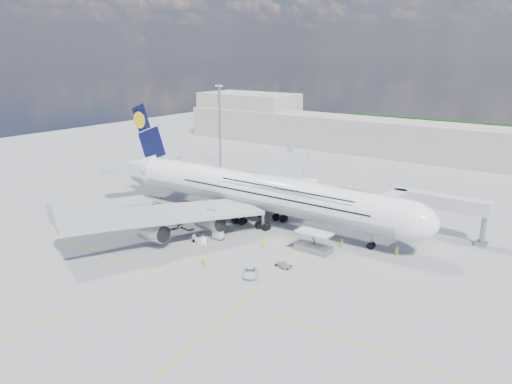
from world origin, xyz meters
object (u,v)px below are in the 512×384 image
Objects in this scene: dolly_nose_far at (283,265)px; crew_loader at (341,243)px; dolly_row_a at (176,220)px; crew_tug at (204,262)px; light_mast at (220,125)px; cargo_loader at (313,244)px; airliner at (261,191)px; cone_wing_left_outer at (257,182)px; crew_wing at (173,214)px; service_van at (250,272)px; dolly_row_c at (187,227)px; baggage_tug at (200,239)px; cone_wing_right_inner at (189,222)px; cone_nose at (423,249)px; catering_truck_outer at (278,174)px; cone_wing_left_inner at (263,196)px; dolly_row_b at (171,226)px; dolly_back at (160,205)px; dolly_nose_near at (218,235)px; crew_nose at (397,251)px; catering_truck_inner at (309,189)px; cone_wing_right_outer at (102,257)px; jet_bridge at (420,203)px.

dolly_nose_far is 1.91× the size of crew_loader.
crew_tug is at bearing -30.80° from dolly_row_a.
cargo_loader is at bearing -36.54° from light_mast.
cone_wing_left_outer is at bearing 127.32° from airliner.
service_van is at bearing -122.68° from crew_wing.
crew_loader is at bearing 28.62° from dolly_row_c.
dolly_row_a is at bearing 178.16° from dolly_row_c.
cone_wing_right_inner is at bearing 157.23° from baggage_tug.
cone_wing_left_outer is at bearing 98.22° from crew_tug.
airliner is 26.68m from service_van.
crew_wing is 51.83m from cone_nose.
dolly_nose_far is 57.79m from catering_truck_outer.
cargo_loader is at bearing -40.49° from cone_wing_left_inner.
dolly_row_c is at bearing -102.08° from crew_loader.
service_van is (26.81, -8.89, 0.28)m from dolly_row_b.
dolly_back reaches higher than dolly_row_b.
dolly_nose_near is at bearing -63.99° from cone_wing_left_outer.
cone_nose is (72.99, -30.27, -12.91)m from light_mast.
crew_nose is 43.93m from cone_wing_left_inner.
dolly_back is 26.14m from baggage_tug.
catering_truck_inner is at bearing -169.08° from crew_loader.
cone_wing_right_inner is 1.04× the size of cone_wing_right_outer.
crew_nose reaches higher than cone_wing_right_inner.
crew_loader is at bearing 39.90° from service_van.
baggage_tug is 1.82× the size of crew_loader.
baggage_tug is at bearing -149.38° from cone_nose.
crew_loader is at bearing -89.90° from crew_wing.
catering_truck_inner is 16.98m from catering_truck_outer.
catering_truck_inner is 12.46× the size of cone_nose.
service_van is at bearing -26.57° from cone_wing_right_inner.
service_van reaches higher than dolly_back.
airliner is 21.02m from crew_loader.
jet_bridge reaches higher than dolly_row_a.
dolly_back is 9.42m from crew_wing.
service_van is 7.38× the size of cone_wing_left_inner.
catering_truck_inner reaches higher than baggage_tug.
baggage_tug reaches higher than cone_wing_left_inner.
cone_wing_left_inner is at bearing 86.71° from dolly_row_a.
dolly_row_c is 0.94× the size of dolly_nose_far.
cone_wing_left_outer is 1.07× the size of cone_wing_right_outer.
dolly_row_b reaches higher than dolly_nose_far.
dolly_row_b is 1.20× the size of dolly_row_c.
dolly_row_c is 19.60m from crew_tug.
dolly_nose_far is at bearing -111.89° from crew_wing.
airliner is 11.42× the size of catering_truck_outer.
service_van is 2.94× the size of crew_wing.
cone_wing_left_outer reaches higher than cone_wing_right_inner.
jet_bridge is at bearing 32.23° from service_van.
crew_loader reaches higher than dolly_back.
light_mast is 3.32× the size of catering_truck_inner.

